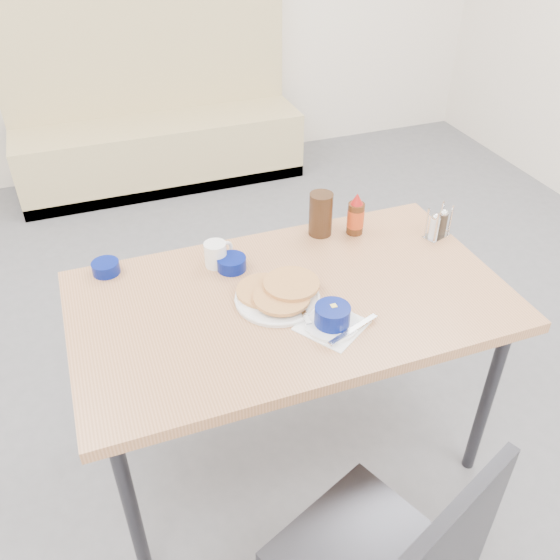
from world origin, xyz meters
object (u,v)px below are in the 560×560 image
object	(u,v)px
booth_bench	(158,130)
creamer_bowl	(106,268)
grits_setting	(332,318)
pancake_plate	(278,294)
butter_bowl	(232,263)
coffee_mug	(216,254)
amber_tumbler	(321,214)
syrup_bottle	(356,216)
dining_table	(291,311)
condiment_caddy	(438,226)

from	to	relation	value
booth_bench	creamer_bowl	distance (m)	2.30
booth_bench	grits_setting	bearing A→B (deg)	-88.66
pancake_plate	butter_bowl	xyz separation A→B (m)	(-0.09, 0.21, 0.00)
coffee_mug	amber_tumbler	world-z (taller)	amber_tumbler
booth_bench	butter_bowl	distance (m)	2.36
coffee_mug	syrup_bottle	world-z (taller)	syrup_bottle
dining_table	pancake_plate	xyz separation A→B (m)	(-0.04, -0.00, 0.08)
dining_table	coffee_mug	bearing A→B (deg)	124.43
coffee_mug	grits_setting	xyz separation A→B (m)	(0.24, -0.44, -0.01)
grits_setting	amber_tumbler	xyz separation A→B (m)	(0.18, 0.50, 0.05)
amber_tumbler	coffee_mug	bearing A→B (deg)	-171.23
pancake_plate	creamer_bowl	size ratio (longest dim) A/B	3.19
creamer_bowl	syrup_bottle	distance (m)	0.91
booth_bench	coffee_mug	bearing A→B (deg)	-94.42
syrup_bottle	grits_setting	bearing A→B (deg)	-123.08
pancake_plate	butter_bowl	world-z (taller)	pancake_plate
booth_bench	syrup_bottle	bearing A→B (deg)	-80.82
coffee_mug	amber_tumbler	distance (m)	0.42
condiment_caddy	creamer_bowl	bearing A→B (deg)	151.17
booth_bench	pancake_plate	bearing A→B (deg)	-90.99
dining_table	grits_setting	distance (m)	0.21
dining_table	creamer_bowl	distance (m)	0.65
dining_table	creamer_bowl	size ratio (longest dim) A/B	15.02
coffee_mug	grits_setting	size ratio (longest dim) A/B	0.42
dining_table	coffee_mug	size ratio (longest dim) A/B	12.72
creamer_bowl	coffee_mug	bearing A→B (deg)	-12.77
dining_table	grits_setting	size ratio (longest dim) A/B	5.31
grits_setting	butter_bowl	distance (m)	0.44
coffee_mug	condiment_caddy	xyz separation A→B (m)	(0.82, -0.11, -0.00)
coffee_mug	creamer_bowl	xyz separation A→B (m)	(-0.37, 0.08, -0.02)
creamer_bowl	syrup_bottle	bearing A→B (deg)	-3.73
creamer_bowl	syrup_bottle	size ratio (longest dim) A/B	0.57
pancake_plate	condiment_caddy	xyz separation A→B (m)	(0.68, 0.15, 0.02)
amber_tumbler	condiment_caddy	world-z (taller)	amber_tumbler
condiment_caddy	amber_tumbler	bearing A→B (deg)	137.23
pancake_plate	butter_bowl	distance (m)	0.23
condiment_caddy	pancake_plate	bearing A→B (deg)	172.79
pancake_plate	syrup_bottle	world-z (taller)	syrup_bottle
pancake_plate	syrup_bottle	bearing A→B (deg)	34.63
coffee_mug	dining_table	bearing A→B (deg)	-55.57
condiment_caddy	dining_table	bearing A→B (deg)	173.55
creamer_bowl	dining_table	bearing A→B (deg)	-32.07
syrup_bottle	butter_bowl	bearing A→B (deg)	-172.35
dining_table	syrup_bottle	bearing A→B (deg)	37.65
coffee_mug	condiment_caddy	distance (m)	0.82
grits_setting	creamer_bowl	world-z (taller)	grits_setting
creamer_bowl	grits_setting	bearing A→B (deg)	-40.65
amber_tumbler	butter_bowl	bearing A→B (deg)	-164.06
booth_bench	syrup_bottle	world-z (taller)	booth_bench
condiment_caddy	syrup_bottle	xyz separation A→B (m)	(-0.28, 0.13, 0.03)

